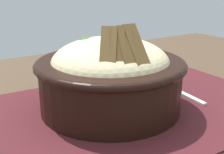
{
  "coord_description": "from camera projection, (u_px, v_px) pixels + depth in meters",
  "views": [
    {
      "loc": [
        -0.22,
        -0.34,
        0.9
      ],
      "look_at": [
        0.01,
        -0.0,
        0.76
      ],
      "focal_mm": 46.67,
      "sensor_mm": 36.0,
      "label": 1
    }
  ],
  "objects": [
    {
      "name": "table",
      "position": [
        107.0,
        151.0,
        0.47
      ],
      "size": [
        1.32,
        0.8,
        0.71
      ],
      "color": "#4C3826",
      "rests_on": "ground_plane"
    },
    {
      "name": "placemat",
      "position": [
        131.0,
        107.0,
        0.45
      ],
      "size": [
        0.48,
        0.33,
        0.0
      ],
      "primitive_type": "cube",
      "rotation": [
        0.0,
        0.0,
        -0.04
      ],
      "color": "#47191E",
      "rests_on": "table"
    },
    {
      "name": "bowl",
      "position": [
        112.0,
        75.0,
        0.43
      ],
      "size": [
        0.22,
        0.22,
        0.13
      ],
      "color": "black",
      "rests_on": "placemat"
    },
    {
      "name": "fork",
      "position": [
        175.0,
        90.0,
        0.51
      ],
      "size": [
        0.03,
        0.13,
        0.0
      ],
      "color": "silver",
      "rests_on": "placemat"
    }
  ]
}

